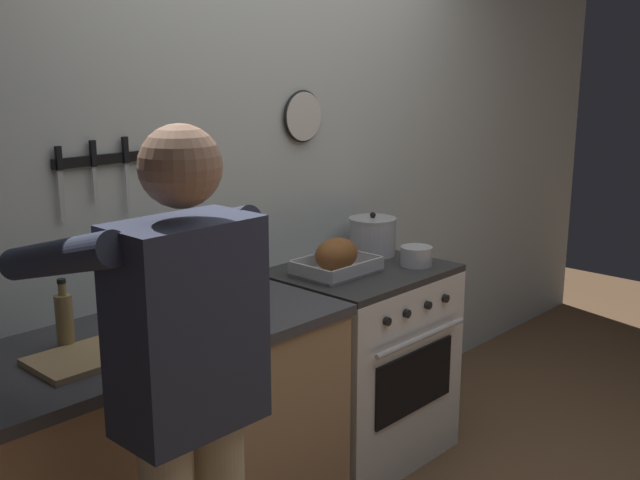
{
  "coord_description": "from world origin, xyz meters",
  "views": [
    {
      "loc": [
        -2.28,
        -1.11,
        1.8
      ],
      "look_at": [
        -0.19,
        0.85,
        1.13
      ],
      "focal_mm": 42.3,
      "sensor_mm": 36.0,
      "label": 1
    }
  ],
  "objects_px": {
    "cutting_board": "(91,356)",
    "bottle_cooking_oil": "(238,256)",
    "person_cook": "(185,391)",
    "stove": "(360,362)",
    "bottle_olive_oil": "(195,285)",
    "saucepan": "(416,256)",
    "roasting_pan": "(336,258)",
    "stock_pot": "(372,236)",
    "bottle_vinegar": "(65,320)"
  },
  "relations": [
    {
      "from": "person_cook",
      "to": "saucepan",
      "type": "bearing_deg",
      "value": -61.42
    },
    {
      "from": "person_cook",
      "to": "bottle_cooking_oil",
      "type": "height_order",
      "value": "person_cook"
    },
    {
      "from": "bottle_vinegar",
      "to": "bottle_olive_oil",
      "type": "bearing_deg",
      "value": -2.3
    },
    {
      "from": "cutting_board",
      "to": "bottle_cooking_oil",
      "type": "height_order",
      "value": "bottle_cooking_oil"
    },
    {
      "from": "stock_pot",
      "to": "saucepan",
      "type": "relative_size",
      "value": 1.57
    },
    {
      "from": "roasting_pan",
      "to": "stove",
      "type": "bearing_deg",
      "value": -10.15
    },
    {
      "from": "bottle_vinegar",
      "to": "bottle_cooking_oil",
      "type": "relative_size",
      "value": 0.81
    },
    {
      "from": "bottle_cooking_oil",
      "to": "saucepan",
      "type": "bearing_deg",
      "value": -25.61
    },
    {
      "from": "stove",
      "to": "bottle_vinegar",
      "type": "distance_m",
      "value": 1.5
    },
    {
      "from": "person_cook",
      "to": "bottle_vinegar",
      "type": "height_order",
      "value": "person_cook"
    },
    {
      "from": "stove",
      "to": "cutting_board",
      "type": "bearing_deg",
      "value": -177.11
    },
    {
      "from": "bottle_olive_oil",
      "to": "person_cook",
      "type": "bearing_deg",
      "value": -129.56
    },
    {
      "from": "roasting_pan",
      "to": "cutting_board",
      "type": "bearing_deg",
      "value": -175.67
    },
    {
      "from": "roasting_pan",
      "to": "stock_pot",
      "type": "distance_m",
      "value": 0.38
    },
    {
      "from": "stock_pot",
      "to": "cutting_board",
      "type": "distance_m",
      "value": 1.63
    },
    {
      "from": "roasting_pan",
      "to": "bottle_vinegar",
      "type": "bearing_deg",
      "value": 177.92
    },
    {
      "from": "cutting_board",
      "to": "bottle_cooking_oil",
      "type": "distance_m",
      "value": 0.9
    },
    {
      "from": "person_cook",
      "to": "stock_pot",
      "type": "xyz_separation_m",
      "value": [
        1.63,
        0.69,
        0.04
      ]
    },
    {
      "from": "person_cook",
      "to": "bottle_vinegar",
      "type": "relative_size",
      "value": 7.11
    },
    {
      "from": "stove",
      "to": "cutting_board",
      "type": "distance_m",
      "value": 1.46
    },
    {
      "from": "stock_pot",
      "to": "saucepan",
      "type": "height_order",
      "value": "stock_pot"
    },
    {
      "from": "saucepan",
      "to": "bottle_cooking_oil",
      "type": "relative_size",
      "value": 0.5
    },
    {
      "from": "bottle_vinegar",
      "to": "roasting_pan",
      "type": "bearing_deg",
      "value": -2.08
    },
    {
      "from": "saucepan",
      "to": "bottle_vinegar",
      "type": "height_order",
      "value": "bottle_vinegar"
    },
    {
      "from": "stove",
      "to": "bottle_cooking_oil",
      "type": "height_order",
      "value": "bottle_cooking_oil"
    },
    {
      "from": "stock_pot",
      "to": "cutting_board",
      "type": "xyz_separation_m",
      "value": [
        -1.62,
        -0.19,
        -0.08
      ]
    },
    {
      "from": "stove",
      "to": "roasting_pan",
      "type": "xyz_separation_m",
      "value": [
        -0.14,
        0.02,
        0.52
      ]
    },
    {
      "from": "person_cook",
      "to": "bottle_cooking_oil",
      "type": "xyz_separation_m",
      "value": [
        0.86,
        0.78,
        0.07
      ]
    },
    {
      "from": "bottle_olive_oil",
      "to": "bottle_cooking_oil",
      "type": "height_order",
      "value": "bottle_cooking_oil"
    },
    {
      "from": "bottle_vinegar",
      "to": "bottle_cooking_oil",
      "type": "distance_m",
      "value": 0.87
    },
    {
      "from": "stock_pot",
      "to": "cutting_board",
      "type": "height_order",
      "value": "stock_pot"
    },
    {
      "from": "stove",
      "to": "stock_pot",
      "type": "xyz_separation_m",
      "value": [
        0.23,
        0.12,
        0.54
      ]
    },
    {
      "from": "person_cook",
      "to": "bottle_olive_oil",
      "type": "bearing_deg",
      "value": -25.57
    },
    {
      "from": "person_cook",
      "to": "cutting_board",
      "type": "xyz_separation_m",
      "value": [
        0.01,
        0.5,
        -0.04
      ]
    },
    {
      "from": "person_cook",
      "to": "bottle_vinegar",
      "type": "xyz_separation_m",
      "value": [
        0.0,
        0.64,
        0.04
      ]
    },
    {
      "from": "roasting_pan",
      "to": "cutting_board",
      "type": "xyz_separation_m",
      "value": [
        -1.25,
        -0.09,
        -0.06
      ]
    },
    {
      "from": "stove",
      "to": "stock_pot",
      "type": "relative_size",
      "value": 3.96
    },
    {
      "from": "stock_pot",
      "to": "bottle_vinegar",
      "type": "height_order",
      "value": "bottle_vinegar"
    },
    {
      "from": "bottle_olive_oil",
      "to": "bottle_cooking_oil",
      "type": "bearing_deg",
      "value": 24.62
    },
    {
      "from": "bottle_olive_oil",
      "to": "bottle_cooking_oil",
      "type": "relative_size",
      "value": 0.89
    },
    {
      "from": "saucepan",
      "to": "cutting_board",
      "type": "height_order",
      "value": "saucepan"
    },
    {
      "from": "cutting_board",
      "to": "stove",
      "type": "bearing_deg",
      "value": 2.89
    },
    {
      "from": "stove",
      "to": "bottle_olive_oil",
      "type": "xyz_separation_m",
      "value": [
        -0.89,
        0.05,
        0.56
      ]
    },
    {
      "from": "roasting_pan",
      "to": "bottle_vinegar",
      "type": "distance_m",
      "value": 1.26
    },
    {
      "from": "stove",
      "to": "bottle_olive_oil",
      "type": "bearing_deg",
      "value": 176.79
    },
    {
      "from": "roasting_pan",
      "to": "bottle_vinegar",
      "type": "height_order",
      "value": "bottle_vinegar"
    },
    {
      "from": "roasting_pan",
      "to": "stock_pot",
      "type": "xyz_separation_m",
      "value": [
        0.37,
        0.1,
        0.02
      ]
    },
    {
      "from": "bottle_cooking_oil",
      "to": "cutting_board",
      "type": "bearing_deg",
      "value": -161.8
    },
    {
      "from": "roasting_pan",
      "to": "cutting_board",
      "type": "relative_size",
      "value": 0.98
    },
    {
      "from": "person_cook",
      "to": "bottle_cooking_oil",
      "type": "relative_size",
      "value": 5.77
    }
  ]
}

